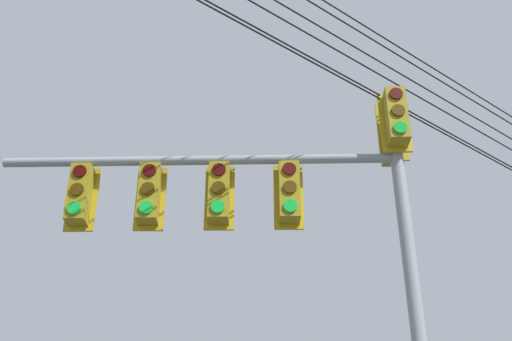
# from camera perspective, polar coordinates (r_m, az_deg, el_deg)

# --- Properties ---
(signal_mast_assembly) EXTENTS (3.69, 5.44, 7.18)m
(signal_mast_assembly) POSITION_cam_1_polar(r_m,az_deg,el_deg) (9.17, 2.85, -3.71)
(signal_mast_assembly) COLOR gray
(signal_mast_assembly) RESTS_ON ground
(overhead_wire_span) EXTENTS (24.47, 8.26, 1.94)m
(overhead_wire_span) POSITION_cam_1_polar(r_m,az_deg,el_deg) (9.94, 7.01, 11.47)
(overhead_wire_span) COLOR black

